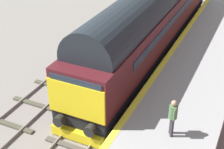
{
  "coord_description": "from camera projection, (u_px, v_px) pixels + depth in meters",
  "views": [
    {
      "loc": [
        6.1,
        -10.82,
        9.94
      ],
      "look_at": [
        0.2,
        1.76,
        1.7
      ],
      "focal_mm": 54.08,
      "sensor_mm": 36.0,
      "label": 1
    }
  ],
  "objects": [
    {
      "name": "ground_plane",
      "position": [
        92.0,
        122.0,
        15.73
      ],
      "size": [
        140.0,
        140.0,
        0.0
      ],
      "primitive_type": "plane",
      "color": "slate",
      "rests_on": "ground"
    },
    {
      "name": "track_main",
      "position": [
        92.0,
        121.0,
        15.7
      ],
      "size": [
        2.5,
        60.0,
        0.15
      ],
      "color": "slate",
      "rests_on": "ground"
    },
    {
      "name": "track_adjacent_west",
      "position": [
        34.0,
        104.0,
        16.9
      ],
      "size": [
        2.5,
        60.0,
        0.15
      ],
      "color": "slate",
      "rests_on": "ground"
    },
    {
      "name": "station_platform",
      "position": [
        167.0,
        136.0,
        14.16
      ],
      "size": [
        4.0,
        44.0,
        1.01
      ],
      "color": "#969596",
      "rests_on": "ground"
    },
    {
      "name": "diesel_locomotive",
      "position": [
        153.0,
        15.0,
        20.74
      ],
      "size": [
        2.74,
        19.12,
        4.68
      ],
      "color": "black",
      "rests_on": "ground"
    },
    {
      "name": "waiting_passenger",
      "position": [
        173.0,
        115.0,
        12.96
      ],
      "size": [
        0.46,
        0.46,
        1.64
      ],
      "rotation": [
        0.0,
        0.0,
        2.05
      ],
      "color": "#353039",
      "rests_on": "station_platform"
    }
  ]
}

